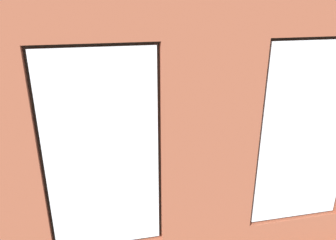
# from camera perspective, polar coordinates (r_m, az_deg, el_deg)

# --- Properties ---
(ground_plane) EXTENTS (6.89, 5.87, 0.10)m
(ground_plane) POSITION_cam_1_polar(r_m,az_deg,el_deg) (6.04, -1.36, -7.52)
(ground_plane) COLOR brown
(brick_wall_with_windows) EXTENTS (6.29, 0.30, 3.54)m
(brick_wall_with_windows) POSITION_cam_1_polar(r_m,az_deg,el_deg) (3.02, 7.38, -0.04)
(brick_wall_with_windows) COLOR #9E5138
(brick_wall_with_windows) RESTS_ON ground_plane
(couch_by_window) EXTENTS (1.83, 0.87, 0.80)m
(couch_by_window) POSITION_cam_1_polar(r_m,az_deg,el_deg) (4.21, -0.48, -15.69)
(couch_by_window) COLOR black
(couch_by_window) RESTS_ON ground_plane
(couch_left) EXTENTS (0.90, 2.01, 0.80)m
(couch_left) POSITION_cam_1_polar(r_m,az_deg,el_deg) (6.24, 22.49, -4.37)
(couch_left) COLOR black
(couch_left) RESTS_ON ground_plane
(coffee_table) EXTENTS (1.45, 0.76, 0.45)m
(coffee_table) POSITION_cam_1_polar(r_m,az_deg,el_deg) (5.86, 0.57, -3.55)
(coffee_table) COLOR tan
(coffee_table) RESTS_ON ground_plane
(cup_ceramic) EXTENTS (0.07, 0.07, 0.09)m
(cup_ceramic) POSITION_cam_1_polar(r_m,az_deg,el_deg) (5.74, 1.88, -3.04)
(cup_ceramic) COLOR #33567F
(cup_ceramic) RESTS_ON coffee_table
(candle_jar) EXTENTS (0.08, 0.08, 0.12)m
(candle_jar) POSITION_cam_1_polar(r_m,az_deg,el_deg) (5.86, -1.36, -2.33)
(candle_jar) COLOR #B7333D
(candle_jar) RESTS_ON coffee_table
(remote_gray) EXTENTS (0.18, 0.11, 0.02)m
(remote_gray) POSITION_cam_1_polar(r_m,az_deg,el_deg) (5.66, -3.49, -3.80)
(remote_gray) COLOR #59595B
(remote_gray) RESTS_ON coffee_table
(potted_plant_foreground_right) EXTENTS (0.69, 0.66, 1.10)m
(potted_plant_foreground_right) POSITION_cam_1_polar(r_m,az_deg,el_deg) (7.66, -22.85, 0.84)
(potted_plant_foreground_right) COLOR #47423D
(potted_plant_foreground_right) RESTS_ON ground_plane
(potted_plant_mid_room_small) EXTENTS (0.25, 0.25, 0.47)m
(potted_plant_mid_room_small) POSITION_cam_1_polar(r_m,az_deg,el_deg) (6.89, 6.41, -0.67)
(potted_plant_mid_room_small) COLOR #9E5638
(potted_plant_mid_room_small) RESTS_ON ground_plane
(potted_plant_between_couches) EXTENTS (0.38, 0.38, 0.69)m
(potted_plant_between_couches) POSITION_cam_1_polar(r_m,az_deg,el_deg) (4.61, 16.64, -11.49)
(potted_plant_between_couches) COLOR #47423D
(potted_plant_between_couches) RESTS_ON ground_plane
(potted_plant_by_left_couch) EXTENTS (0.26, 0.26, 0.41)m
(potted_plant_by_left_couch) POSITION_cam_1_polar(r_m,az_deg,el_deg) (7.22, 13.53, -0.45)
(potted_plant_by_left_couch) COLOR gray
(potted_plant_by_left_couch) RESTS_ON ground_plane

